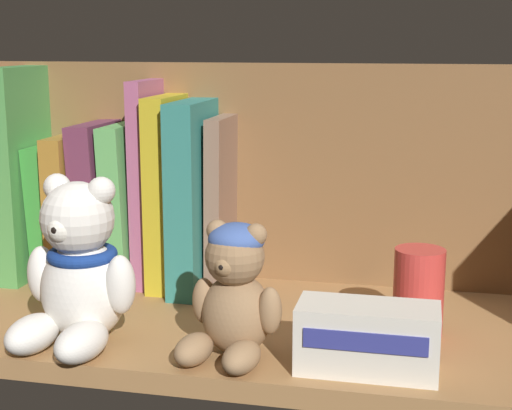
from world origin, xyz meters
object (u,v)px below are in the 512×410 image
Objects in this scene: pillar_candle at (418,293)px; book_10 at (198,194)px; book_5 at (80,205)px; teddy_bear_smaller at (234,294)px; book_6 at (104,201)px; book_2 at (8,202)px; book_7 at (130,202)px; book_9 at (171,190)px; book_3 at (29,172)px; book_4 at (57,210)px; book_8 at (150,182)px; teddy_bear_larger at (78,273)px; small_product_box at (367,338)px; book_11 at (223,202)px.

book_10 is at bearing 156.47° from pillar_candle.
book_5 is 1.40× the size of teddy_bear_smaller.
book_2 is at bearing 180.00° from book_6.
book_9 reaches higher than book_7.
book_5 is (6.33, 0.00, -3.79)cm from book_3.
book_2 is 1.08× the size of book_4.
book_10 is (5.75, 0.00, -1.05)cm from book_8.
book_6 is 8.29cm from book_9.
book_10 is at bearing 0.00° from book_3.
book_5 is at bearing 0.00° from book_4.
book_3 is 47.68cm from pillar_candle.
teddy_bear_larger is (5.69, -19.32, -2.53)cm from book_6.
book_8 is 33.31cm from pillar_candle.
book_2 is 38.36cm from teddy_bear_smaller.
teddy_bear_larger reaches higher than pillar_candle.
book_7 is 8.38cm from book_10.
pillar_candle is at bearing -14.32° from book_4.
small_product_box is (38.39, -20.10, -4.92)cm from book_4.
book_5 is 30.70cm from teddy_bear_smaller.
book_11 reaches higher than book_2.
book_10 is at bearing 0.00° from book_5.
book_4 is 0.81× the size of book_11.
book_9 reaches higher than book_6.
pillar_candle is at bearing -19.47° from book_8.
book_6 is at bearing 148.06° from small_product_box.
book_7 reaches higher than book_2.
book_11 is (20.43, 0.00, 1.85)cm from book_4.
book_11 is at bearing 0.00° from book_2.
book_7 is at bearing 131.70° from teddy_bear_smaller.
teddy_bear_larger is at bearing -164.48° from pillar_candle.
small_product_box is at bearing -1.69° from teddy_bear_larger.
book_10 is (17.55, 0.00, 2.74)cm from book_4.
small_product_box is (26.59, -20.10, -8.70)cm from book_8.
book_3 reaches higher than book_7.
book_10 is 27.86cm from pillar_candle.
book_10 reaches higher than teddy_bear_smaller.
teddy_bear_smaller is 1.45× the size of pillar_candle.
book_5 is at bearing 0.00° from book_2.
small_product_box is at bearing -3.14° from teddy_bear_smaller.
book_6 is 20.30cm from teddy_bear_larger.
book_8 is (2.51, 0.00, 2.47)cm from book_7.
book_3 is 2.94× the size of pillar_candle.
book_3 reaches higher than small_product_box.
book_8 is (15.10, 0.00, -0.70)cm from book_3.
teddy_bear_larger is at bearing -113.98° from book_11.
book_8 is 34.45cm from small_product_box.
book_2 is 0.99× the size of book_5.
pillar_candle is (30.58, 8.49, -2.47)cm from teddy_bear_larger.
book_10 is 29.95cm from small_product_box.
book_8 reaches higher than pillar_candle.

